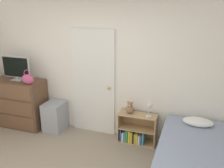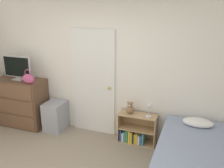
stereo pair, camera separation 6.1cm
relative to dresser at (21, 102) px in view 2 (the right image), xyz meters
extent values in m
cube|color=white|center=(1.77, 0.30, 0.79)|extent=(10.00, 0.06, 2.55)
cube|color=white|center=(1.52, 0.25, 0.51)|extent=(0.86, 0.04, 2.01)
sphere|color=gold|center=(1.84, 0.21, 0.46)|extent=(0.06, 0.06, 0.06)
cube|color=brown|center=(0.00, 0.00, 0.00)|extent=(1.02, 0.50, 0.98)
cube|color=brown|center=(0.00, -0.25, -0.32)|extent=(0.94, 0.01, 0.29)
cube|color=brown|center=(0.00, -0.25, 0.00)|extent=(0.94, 0.01, 0.29)
cube|color=brown|center=(0.00, -0.25, 0.32)|extent=(0.94, 0.01, 0.29)
cube|color=#B7B7BC|center=(0.00, 0.00, 0.50)|extent=(0.21, 0.16, 0.01)
cylinder|color=#B7B7BC|center=(0.00, 0.00, 0.52)|extent=(0.04, 0.04, 0.04)
cube|color=#B7B7BC|center=(0.00, 0.00, 0.75)|extent=(0.61, 0.02, 0.42)
cube|color=black|center=(0.00, -0.02, 0.75)|extent=(0.58, 0.01, 0.38)
ellipsoid|color=#C64C7F|center=(0.36, -0.15, 0.58)|extent=(0.25, 0.13, 0.19)
torus|color=#C64C7F|center=(0.36, -0.15, 0.69)|extent=(0.15, 0.01, 0.15)
cube|color=#999EA8|center=(0.77, 0.03, -0.20)|extent=(0.36, 0.44, 0.58)
cube|color=tan|center=(2.10, 0.11, -0.21)|extent=(0.02, 0.28, 0.56)
cube|color=tan|center=(2.76, 0.11, -0.21)|extent=(0.02, 0.28, 0.56)
cube|color=tan|center=(2.43, 0.11, -0.48)|extent=(0.64, 0.28, 0.02)
cube|color=tan|center=(2.43, 0.11, -0.21)|extent=(0.64, 0.28, 0.02)
cube|color=tan|center=(2.43, 0.11, 0.06)|extent=(0.64, 0.28, 0.02)
cube|color=tan|center=(2.43, 0.25, -0.21)|extent=(0.68, 0.01, 0.56)
cube|color=#3359B2|center=(2.15, 0.08, -0.36)|extent=(0.03, 0.19, 0.22)
cube|color=white|center=(2.18, 0.07, -0.39)|extent=(0.03, 0.17, 0.17)
cube|color=teal|center=(2.22, 0.07, -0.37)|extent=(0.03, 0.17, 0.19)
cube|color=#338C4C|center=(2.26, 0.08, -0.36)|extent=(0.04, 0.19, 0.23)
cube|color=gold|center=(2.30, 0.07, -0.35)|extent=(0.03, 0.17, 0.23)
cube|color=gold|center=(2.34, 0.07, -0.36)|extent=(0.04, 0.19, 0.21)
cube|color=black|center=(2.38, 0.09, -0.36)|extent=(0.02, 0.22, 0.22)
cube|color=gold|center=(2.41, 0.06, -0.37)|extent=(0.02, 0.16, 0.19)
cube|color=gold|center=(2.44, 0.08, -0.37)|extent=(0.04, 0.20, 0.20)
cube|color=white|center=(2.48, 0.08, -0.39)|extent=(0.03, 0.20, 0.17)
cube|color=#3359B2|center=(2.52, 0.10, -0.38)|extent=(0.03, 0.24, 0.18)
cube|color=teal|center=(2.56, 0.09, -0.36)|extent=(0.03, 0.22, 0.22)
sphere|color=#8C6647|center=(2.28, 0.11, 0.14)|extent=(0.15, 0.15, 0.15)
sphere|color=#8C6647|center=(2.28, 0.11, 0.24)|extent=(0.09, 0.09, 0.09)
sphere|color=silver|center=(2.28, 0.07, 0.23)|extent=(0.03, 0.03, 0.03)
sphere|color=#8C6647|center=(2.25, 0.11, 0.27)|extent=(0.04, 0.04, 0.04)
sphere|color=#8C6647|center=(2.31, 0.11, 0.27)|extent=(0.04, 0.04, 0.04)
cylinder|color=silver|center=(2.62, 0.08, 0.07)|extent=(0.10, 0.10, 0.01)
cylinder|color=silver|center=(2.62, 0.08, 0.17)|extent=(0.01, 0.01, 0.18)
sphere|color=silver|center=(2.64, 0.07, 0.28)|extent=(0.09, 0.09, 0.09)
cube|color=#8C99B2|center=(3.44, -0.65, -0.14)|extent=(1.02, 1.75, 0.46)
ellipsoid|color=white|center=(3.44, 0.00, 0.14)|extent=(0.48, 0.28, 0.12)
camera|label=1|loc=(3.31, -3.84, 1.96)|focal=40.00mm
camera|label=2|loc=(3.37, -3.82, 1.96)|focal=40.00mm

